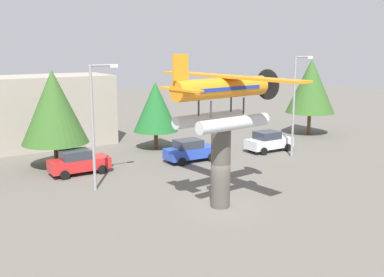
{
  "coord_description": "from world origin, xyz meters",
  "views": [
    {
      "loc": [
        -14.69,
        -20.22,
        8.99
      ],
      "look_at": [
        0.0,
        3.0,
        3.43
      ],
      "focal_mm": 43.17,
      "sensor_mm": 36.0,
      "label": 1
    }
  ],
  "objects_px": {
    "tree_center_back": "(156,107)",
    "car_far_blue": "(190,150)",
    "storefront_building": "(27,112)",
    "floatplane_monument": "(223,97)",
    "car_mid_red": "(78,162)",
    "car_distant_silver": "(269,141)",
    "tree_east": "(54,107)",
    "streetlight_primary": "(95,118)",
    "tree_far_east": "(311,86)",
    "display_pedestal": "(221,168)",
    "streetlight_secondary": "(296,99)"
  },
  "relations": [
    {
      "from": "tree_center_back",
      "to": "car_far_blue",
      "type": "bearing_deg",
      "value": -88.1
    },
    {
      "from": "car_far_blue",
      "to": "tree_center_back",
      "type": "height_order",
      "value": "tree_center_back"
    },
    {
      "from": "tree_far_east",
      "to": "car_far_blue",
      "type": "bearing_deg",
      "value": -169.65
    },
    {
      "from": "car_far_blue",
      "to": "tree_center_back",
      "type": "bearing_deg",
      "value": 91.9
    },
    {
      "from": "streetlight_secondary",
      "to": "storefront_building",
      "type": "xyz_separation_m",
      "value": [
        -17.47,
        15.44,
        -1.57
      ]
    },
    {
      "from": "floatplane_monument",
      "to": "tree_east",
      "type": "height_order",
      "value": "floatplane_monument"
    },
    {
      "from": "storefront_building",
      "to": "tree_center_back",
      "type": "bearing_deg",
      "value": -36.57
    },
    {
      "from": "car_far_blue",
      "to": "storefront_building",
      "type": "bearing_deg",
      "value": 127.56
    },
    {
      "from": "car_mid_red",
      "to": "tree_center_back",
      "type": "height_order",
      "value": "tree_center_back"
    },
    {
      "from": "streetlight_primary",
      "to": "tree_center_back",
      "type": "relative_size",
      "value": 1.33
    },
    {
      "from": "car_distant_silver",
      "to": "tree_center_back",
      "type": "xyz_separation_m",
      "value": [
        -7.76,
        6.02,
        2.88
      ]
    },
    {
      "from": "display_pedestal",
      "to": "streetlight_primary",
      "type": "distance_m",
      "value": 8.51
    },
    {
      "from": "car_distant_silver",
      "to": "storefront_building",
      "type": "distance_m",
      "value": 21.47
    },
    {
      "from": "car_mid_red",
      "to": "car_distant_silver",
      "type": "height_order",
      "value": "same"
    },
    {
      "from": "car_far_blue",
      "to": "streetlight_secondary",
      "type": "bearing_deg",
      "value": -21.52
    },
    {
      "from": "tree_far_east",
      "to": "display_pedestal",
      "type": "bearing_deg",
      "value": -147.99
    },
    {
      "from": "car_mid_red",
      "to": "streetlight_secondary",
      "type": "bearing_deg",
      "value": -14.53
    },
    {
      "from": "display_pedestal",
      "to": "tree_center_back",
      "type": "bearing_deg",
      "value": 75.48
    },
    {
      "from": "streetlight_primary",
      "to": "storefront_building",
      "type": "bearing_deg",
      "value": 92.38
    },
    {
      "from": "car_far_blue",
      "to": "display_pedestal",
      "type": "bearing_deg",
      "value": -112.85
    },
    {
      "from": "display_pedestal",
      "to": "tree_center_back",
      "type": "relative_size",
      "value": 0.77
    },
    {
      "from": "display_pedestal",
      "to": "tree_far_east",
      "type": "relative_size",
      "value": 0.6
    },
    {
      "from": "floatplane_monument",
      "to": "display_pedestal",
      "type": "bearing_deg",
      "value": -180.0
    },
    {
      "from": "floatplane_monument",
      "to": "storefront_building",
      "type": "height_order",
      "value": "floatplane_monument"
    },
    {
      "from": "tree_center_back",
      "to": "tree_east",
      "type": "bearing_deg",
      "value": -170.16
    },
    {
      "from": "streetlight_primary",
      "to": "tree_center_back",
      "type": "distance_m",
      "value": 12.08
    },
    {
      "from": "car_distant_silver",
      "to": "car_far_blue",
      "type": "bearing_deg",
      "value": 175.4
    },
    {
      "from": "car_mid_red",
      "to": "car_distant_silver",
      "type": "relative_size",
      "value": 1.0
    },
    {
      "from": "streetlight_primary",
      "to": "streetlight_secondary",
      "type": "relative_size",
      "value": 0.96
    },
    {
      "from": "car_mid_red",
      "to": "streetlight_secondary",
      "type": "xyz_separation_m",
      "value": [
        16.68,
        -4.32,
        3.86
      ]
    },
    {
      "from": "tree_east",
      "to": "streetlight_secondary",
      "type": "bearing_deg",
      "value": -21.75
    },
    {
      "from": "car_far_blue",
      "to": "tree_east",
      "type": "bearing_deg",
      "value": 158.04
    },
    {
      "from": "storefront_building",
      "to": "tree_east",
      "type": "height_order",
      "value": "tree_east"
    },
    {
      "from": "display_pedestal",
      "to": "storefront_building",
      "type": "distance_m",
      "value": 22.66
    },
    {
      "from": "tree_east",
      "to": "car_far_blue",
      "type": "bearing_deg",
      "value": -21.96
    },
    {
      "from": "car_mid_red",
      "to": "tree_center_back",
      "type": "distance_m",
      "value": 9.9
    },
    {
      "from": "car_far_blue",
      "to": "floatplane_monument",
      "type": "bearing_deg",
      "value": -112.23
    },
    {
      "from": "floatplane_monument",
      "to": "tree_center_back",
      "type": "height_order",
      "value": "floatplane_monument"
    },
    {
      "from": "floatplane_monument",
      "to": "tree_far_east",
      "type": "xyz_separation_m",
      "value": [
        20.16,
        12.67,
        -1.28
      ]
    },
    {
      "from": "car_mid_red",
      "to": "tree_far_east",
      "type": "height_order",
      "value": "tree_far_east"
    },
    {
      "from": "streetlight_secondary",
      "to": "tree_far_east",
      "type": "relative_size",
      "value": 1.07
    },
    {
      "from": "streetlight_secondary",
      "to": "storefront_building",
      "type": "height_order",
      "value": "streetlight_secondary"
    },
    {
      "from": "storefront_building",
      "to": "floatplane_monument",
      "type": "bearing_deg",
      "value": -76.04
    },
    {
      "from": "car_mid_red",
      "to": "streetlight_primary",
      "type": "distance_m",
      "value": 5.58
    },
    {
      "from": "storefront_building",
      "to": "tree_east",
      "type": "distance_m",
      "value": 8.59
    },
    {
      "from": "display_pedestal",
      "to": "floatplane_monument",
      "type": "bearing_deg",
      "value": 6.65
    },
    {
      "from": "streetlight_secondary",
      "to": "tree_far_east",
      "type": "bearing_deg",
      "value": 36.9
    },
    {
      "from": "streetlight_primary",
      "to": "tree_east",
      "type": "relative_size",
      "value": 1.08
    },
    {
      "from": "display_pedestal",
      "to": "tree_far_east",
      "type": "xyz_separation_m",
      "value": [
        20.29,
        12.69,
        2.68
      ]
    },
    {
      "from": "display_pedestal",
      "to": "tree_east",
      "type": "xyz_separation_m",
      "value": [
        -5.33,
        13.53,
        2.28
      ]
    }
  ]
}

